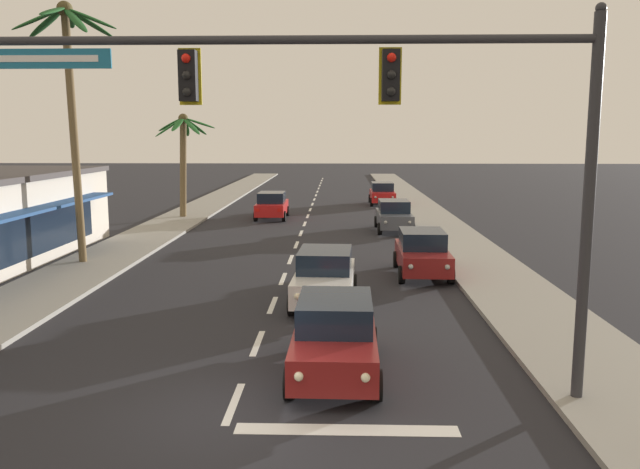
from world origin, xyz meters
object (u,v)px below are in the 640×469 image
sedan_lead_at_stop_bar (335,336)px  sedan_oncoming_far (272,205)px  sedan_third_in_queue (325,276)px  sedan_parked_nearest_kerb (422,253)px  palm_left_third (184,147)px  sedan_parked_far_kerb (382,193)px  sedan_parked_mid_kerb (394,215)px  palm_left_second (70,77)px  traffic_signal_mast (399,119)px

sedan_lead_at_stop_bar → sedan_oncoming_far: same height
sedan_lead_at_stop_bar → sedan_third_in_queue: size_ratio=0.99×
sedan_parked_nearest_kerb → palm_left_third: 20.99m
palm_left_third → sedan_lead_at_stop_bar: bearing=-70.0°
sedan_parked_far_kerb → sedan_oncoming_far: bearing=-131.0°
sedan_oncoming_far → sedan_parked_mid_kerb: bearing=-34.7°
sedan_parked_nearest_kerb → sedan_parked_far_kerb: same height
sedan_oncoming_far → sedan_lead_at_stop_bar: bearing=-81.1°
sedan_oncoming_far → palm_left_second: size_ratio=0.43×
sedan_parked_nearest_kerb → palm_left_third: bearing=128.3°
sedan_oncoming_far → palm_left_third: size_ratio=0.68×
sedan_oncoming_far → palm_left_second: (-6.25, -14.88, 6.60)m
sedan_third_in_queue → traffic_signal_mast: bearing=-78.3°
sedan_parked_nearest_kerb → sedan_parked_mid_kerb: size_ratio=1.00×
traffic_signal_mast → sedan_third_in_queue: (-1.55, 7.46, -4.64)m
sedan_oncoming_far → sedan_parked_mid_kerb: (7.25, -5.02, 0.00)m
sedan_parked_nearest_kerb → palm_left_second: size_ratio=0.43×
sedan_lead_at_stop_bar → sedan_oncoming_far: 26.93m
sedan_oncoming_far → sedan_parked_far_kerb: bearing=49.0°
traffic_signal_mast → sedan_parked_far_kerb: (2.16, 36.72, -4.64)m
sedan_parked_nearest_kerb → sedan_parked_far_kerb: bearing=89.7°
palm_left_second → sedan_parked_nearest_kerb: bearing=-6.3°
sedan_oncoming_far → sedan_third_in_queue: bearing=-79.6°
traffic_signal_mast → sedan_third_in_queue: traffic_signal_mast is taller
sedan_oncoming_far → sedan_parked_nearest_kerb: bearing=-65.8°
palm_left_second → traffic_signal_mast: bearing=-48.7°
sedan_lead_at_stop_bar → sedan_parked_nearest_kerb: same height
sedan_parked_far_kerb → traffic_signal_mast: bearing=-93.4°
sedan_parked_mid_kerb → sedan_lead_at_stop_bar: bearing=-98.1°
sedan_third_in_queue → palm_left_second: size_ratio=0.44×
sedan_third_in_queue → sedan_parked_nearest_kerb: bearing=49.9°
sedan_third_in_queue → sedan_parked_far_kerb: same height
sedan_parked_mid_kerb → palm_left_second: size_ratio=0.43×
traffic_signal_mast → sedan_third_in_queue: bearing=101.7°
sedan_lead_at_stop_bar → sedan_parked_mid_kerb: (3.09, 21.59, 0.00)m
traffic_signal_mast → sedan_lead_at_stop_bar: traffic_signal_mast is taller
sedan_lead_at_stop_bar → sedan_parked_nearest_kerb: 10.71m
sedan_third_in_queue → sedan_parked_mid_kerb: same height
sedan_oncoming_far → sedan_parked_nearest_kerb: 17.97m
sedan_lead_at_stop_bar → sedan_parked_far_kerb: size_ratio=1.00×
sedan_parked_mid_kerb → sedan_parked_far_kerb: 13.66m
sedan_parked_nearest_kerb → sedan_parked_mid_kerb: 11.37m
palm_left_second → palm_left_third: size_ratio=1.57×
sedan_oncoming_far → palm_left_third: (-5.45, -0.17, 3.65)m
traffic_signal_mast → palm_left_third: size_ratio=1.74×
sedan_oncoming_far → palm_left_second: 17.44m
sedan_parked_nearest_kerb → sedan_parked_far_kerb: size_ratio=1.00×
sedan_parked_mid_kerb → sedan_third_in_queue: bearing=-102.5°
sedan_parked_nearest_kerb → palm_left_second: bearing=173.7°
sedan_parked_mid_kerb → sedan_parked_nearest_kerb: bearing=-89.4°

